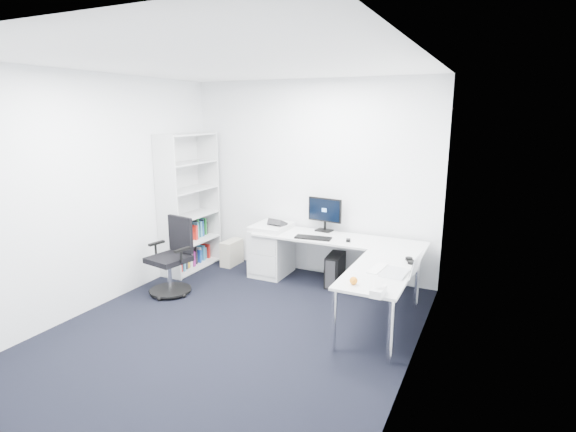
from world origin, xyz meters
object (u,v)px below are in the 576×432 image
at_px(l_desk, 329,269).
at_px(laptop, 395,262).
at_px(monitor, 324,214).
at_px(task_chair, 168,257).
at_px(bookshelf, 189,203).

distance_m(l_desk, laptop, 1.28).
bearing_deg(monitor, l_desk, -56.04).
bearing_deg(laptop, monitor, 138.63).
bearing_deg(task_chair, laptop, 13.26).
bearing_deg(monitor, task_chair, -129.96).
height_order(monitor, laptop, monitor).
xyz_separation_m(l_desk, bookshelf, (-2.17, 0.05, 0.66)).
bearing_deg(bookshelf, laptop, -13.53).
xyz_separation_m(bookshelf, monitor, (1.89, 0.51, -0.09)).
bearing_deg(laptop, bookshelf, 170.49).
bearing_deg(bookshelf, task_chair, -68.73).
xyz_separation_m(l_desk, monitor, (-0.28, 0.56, 0.57)).
bearing_deg(task_chair, l_desk, 35.38).
bearing_deg(l_desk, monitor, 116.63).
bearing_deg(laptop, task_chair, -172.88).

